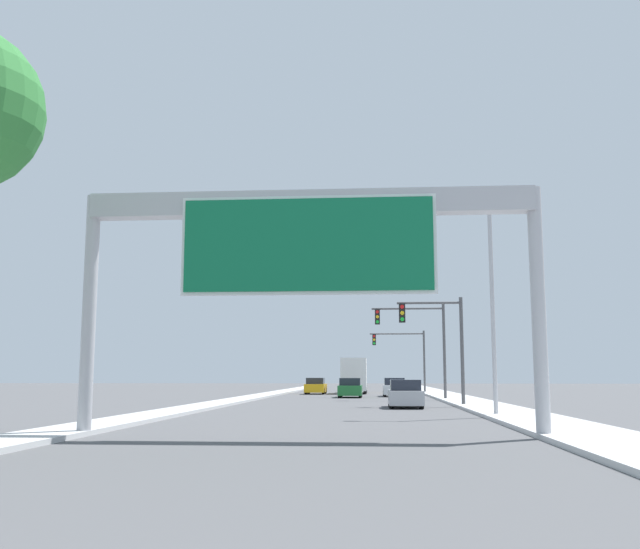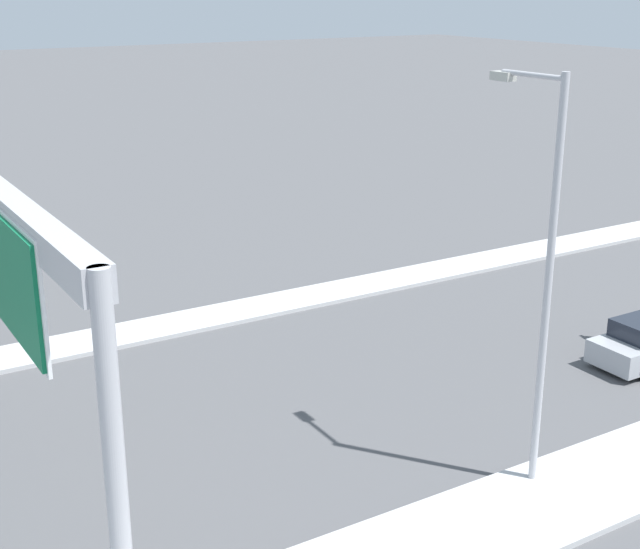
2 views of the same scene
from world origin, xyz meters
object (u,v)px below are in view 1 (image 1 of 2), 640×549
Objects in this scene: sign_gantry at (308,239)px; car_near_right at (394,388)px; traffic_light_far_intersection at (406,350)px; car_mid_left at (405,395)px; traffic_light_near_intersection at (441,333)px; street_lamp_right at (486,282)px; truck_box_primary at (354,376)px; traffic_light_mid_block at (421,335)px; car_mid_right at (316,386)px; car_far_center at (350,388)px.

sign_gantry is 2.90× the size of car_near_right.
traffic_light_far_intersection reaches higher than car_near_right.
car_near_right is 20.58m from car_mid_left.
traffic_light_near_intersection is (2.10, 1.57, 3.34)m from car_mid_left.
street_lamp_right is (1.62, -39.97, 1.47)m from traffic_light_far_intersection.
truck_box_primary is 19.09m from traffic_light_mid_block.
car_mid_left is 0.54× the size of truck_box_primary.
traffic_light_near_intersection is 0.62× the size of street_lamp_right.
traffic_light_mid_block is (1.67, 11.57, 3.82)m from car_mid_left.
sign_gantry is 19.51m from car_mid_left.
car_near_right is at bearing -97.72° from traffic_light_far_intersection.
traffic_light_far_intersection is (4.99, 50.12, -1.47)m from sign_gantry.
traffic_light_far_intersection is (4.99, 1.85, 2.48)m from truck_box_primary.
car_mid_right is at bearing 94.35° from sign_gantry.
traffic_light_mid_block is (5.17, -6.03, 3.81)m from car_far_center.
sign_gantry is at bearing -90.00° from car_far_center.
street_lamp_right is (10.11, -35.82, 4.92)m from car_mid_right.
street_lamp_right is at bearing -83.86° from car_near_right.
car_far_center is (0.00, 36.15, -4.91)m from sign_gantry.
traffic_light_near_intersection reaches higher than truck_box_primary.
truck_box_primary is 1.20× the size of traffic_light_mid_block.
traffic_light_mid_block is at bearing 81.79° from car_mid_left.
truck_box_primary is 1.32× the size of traffic_light_far_intersection.
car_mid_right is (-3.50, 45.98, -4.92)m from sign_gantry.
truck_box_primary reaches higher than car_mid_left.
traffic_light_near_intersection is at bearing -83.68° from car_near_right.
sign_gantry is 46.37m from car_mid_right.
traffic_light_far_intersection is (-0.61, 30.00, 0.12)m from traffic_light_near_intersection.
sign_gantry is 1.67× the size of truck_box_primary.
sign_gantry is 30.58m from traffic_light_mid_block.
car_near_right is 29.55m from street_lamp_right.
car_near_right is at bearing 40.34° from car_far_center.
street_lamp_right reaches higher than car_near_right.
street_lamp_right is at bearing -74.23° from car_mid_right.
traffic_light_mid_block is at bearing 92.50° from traffic_light_near_intersection.
street_lamp_right reaches higher than sign_gantry.
traffic_light_mid_block is at bearing -79.50° from car_near_right.
sign_gantry reaches higher than traffic_light_far_intersection.
sign_gantry is 2.97× the size of car_mid_right.
traffic_light_far_intersection is 0.62× the size of street_lamp_right.
traffic_light_near_intersection is (5.60, -28.15, 2.36)m from truck_box_primary.
traffic_light_mid_block reaches higher than traffic_light_near_intersection.
street_lamp_right reaches higher than car_mid_left.
car_mid_right is 0.56× the size of truck_box_primary.
traffic_light_mid_block reaches higher than traffic_light_far_intersection.
car_mid_right is at bearing 105.77° from street_lamp_right.
traffic_light_mid_block is at bearing -61.33° from car_mid_right.
traffic_light_near_intersection reaches higher than car_far_center.
traffic_light_near_intersection is (9.10, -25.85, 3.33)m from car_mid_right.
car_mid_right is 10.06m from traffic_light_far_intersection.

